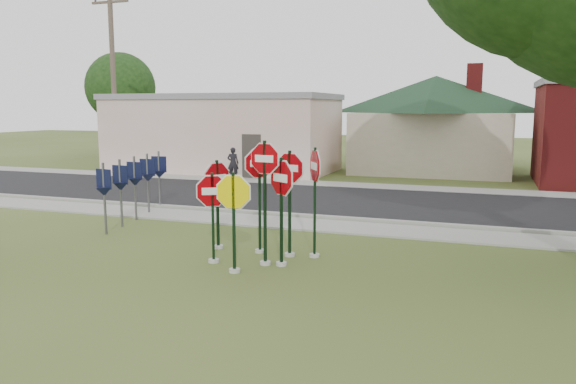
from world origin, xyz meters
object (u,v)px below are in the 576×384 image
(pedestrian, at_px, (233,163))
(stop_sign_left, at_px, (213,207))
(stop_sign_center, at_px, (265,186))
(stop_sign_yellow, at_px, (234,210))
(utility_pole_near, at_px, (113,79))

(pedestrian, bearing_deg, stop_sign_left, 99.14)
(stop_sign_center, distance_m, stop_sign_left, 1.29)
(stop_sign_yellow, relative_size, utility_pole_near, 0.24)
(stop_sign_yellow, relative_size, pedestrian, 1.47)
(utility_pole_near, height_order, pedestrian, utility_pole_near)
(stop_sign_left, bearing_deg, pedestrian, 113.48)
(stop_sign_center, height_order, utility_pole_near, utility_pole_near)
(stop_sign_center, height_order, stop_sign_left, stop_sign_center)
(utility_pole_near, bearing_deg, pedestrian, -6.74)
(stop_sign_center, relative_size, utility_pole_near, 0.30)
(pedestrian, bearing_deg, stop_sign_center, 103.63)
(utility_pole_near, relative_size, pedestrian, 6.19)
(stop_sign_center, xyz_separation_m, stop_sign_left, (-1.17, -0.23, -0.49))
(stop_sign_yellow, distance_m, utility_pole_near, 20.62)
(stop_sign_left, height_order, utility_pole_near, utility_pole_near)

